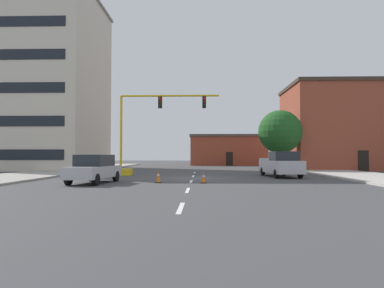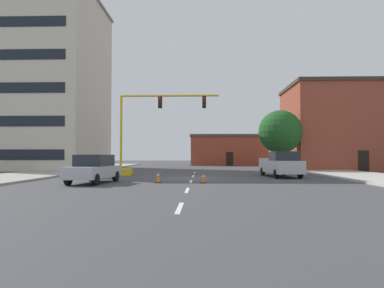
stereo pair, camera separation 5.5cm
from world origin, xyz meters
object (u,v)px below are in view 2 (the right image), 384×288
at_px(traffic_signal_gantry, 135,149).
at_px(pickup_truck_silver, 280,164).
at_px(sedan_silver_near_left, 94,169).
at_px(traffic_cone_roadside_a, 203,178).
at_px(traffic_cone_roadside_b, 158,177).
at_px(tree_right_mid, 280,132).

relative_size(traffic_signal_gantry, pickup_truck_silver, 1.66).
height_order(sedan_silver_near_left, traffic_cone_roadside_a, sedan_silver_near_left).
distance_m(traffic_cone_roadside_a, traffic_cone_roadside_b, 2.81).
relative_size(traffic_signal_gantry, sedan_silver_near_left, 1.97).
xyz_separation_m(traffic_signal_gantry, traffic_cone_roadside_a, (5.78, -7.72, -1.94)).
height_order(traffic_signal_gantry, traffic_cone_roadside_b, traffic_signal_gantry).
bearing_deg(traffic_cone_roadside_b, sedan_silver_near_left, -173.57).
bearing_deg(tree_right_mid, pickup_truck_silver, -102.88).
height_order(pickup_truck_silver, sedan_silver_near_left, pickup_truck_silver).
distance_m(pickup_truck_silver, traffic_cone_roadside_b, 10.64).
bearing_deg(traffic_cone_roadside_a, tree_right_mid, 62.07).
height_order(traffic_signal_gantry, sedan_silver_near_left, traffic_signal_gantry).
bearing_deg(traffic_signal_gantry, traffic_cone_roadside_b, -68.54).
bearing_deg(traffic_signal_gantry, pickup_truck_silver, -8.33).
distance_m(tree_right_mid, traffic_cone_roadside_a, 18.07).
height_order(traffic_signal_gantry, pickup_truck_silver, traffic_signal_gantry).
relative_size(sedan_silver_near_left, traffic_cone_roadside_b, 6.34).
relative_size(tree_right_mid, pickup_truck_silver, 1.17).
bearing_deg(sedan_silver_near_left, traffic_cone_roadside_b, 6.43).
bearing_deg(traffic_cone_roadside_b, tree_right_mid, 54.35).
height_order(sedan_silver_near_left, traffic_cone_roadside_b, sedan_silver_near_left).
bearing_deg(sedan_silver_near_left, traffic_cone_roadside_a, 2.45).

